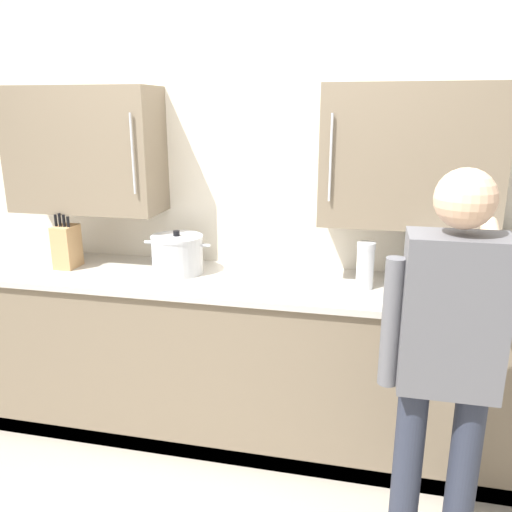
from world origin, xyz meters
TOP-DOWN VIEW (x-y plane):
  - back_wall_tiled at (0.00, 1.17)m, footprint 4.28×0.44m
  - counter_unit at (0.00, 0.86)m, footprint 3.49×0.62m
  - microwave_oven at (1.18, 0.90)m, footprint 0.52×0.45m
  - knife_block at (-0.97, 0.86)m, footprint 0.11×0.15m
  - thermos_flask at (0.71, 0.86)m, footprint 0.09×0.09m
  - stock_pot at (-0.32, 0.90)m, footprint 0.38×0.29m
  - person_figure at (1.01, 0.08)m, footprint 0.46×0.62m

SIDE VIEW (x-z plane):
  - counter_unit at x=0.00m, z-range 0.00..0.95m
  - person_figure at x=1.01m, z-range 0.16..1.83m
  - stock_pot at x=-0.32m, z-range 0.94..1.18m
  - thermos_flask at x=0.71m, z-range 0.96..1.20m
  - knife_block at x=-0.97m, z-range 0.92..1.24m
  - microwave_oven at x=1.18m, z-range 0.95..1.24m
  - back_wall_tiled at x=0.00m, z-range 0.06..2.78m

